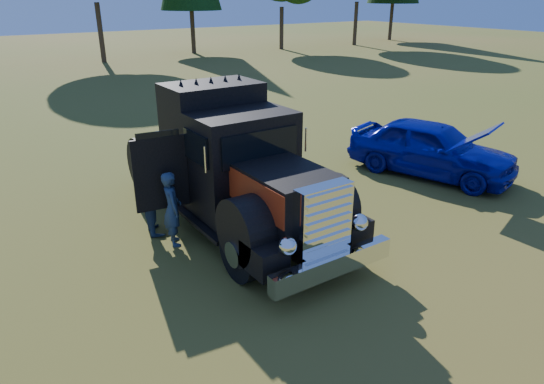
{
  "coord_description": "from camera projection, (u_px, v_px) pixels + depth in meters",
  "views": [
    {
      "loc": [
        -6.19,
        -7.49,
        4.82
      ],
      "look_at": [
        -1.11,
        0.07,
        1.05
      ],
      "focal_mm": 32.0,
      "sensor_mm": 36.0,
      "label": 1
    }
  ],
  "objects": [
    {
      "name": "diamond_t_truck",
      "position": [
        233.0,
        169.0,
        10.44
      ],
      "size": [
        3.38,
        7.16,
        3.0
      ],
      "color": "black",
      "rests_on": "ground"
    },
    {
      "name": "ground",
      "position": [
        315.0,
        226.0,
        10.78
      ],
      "size": [
        120.0,
        120.0,
        0.0
      ],
      "primitive_type": "plane",
      "color": "#405819",
      "rests_on": "ground"
    },
    {
      "name": "spectator_far",
      "position": [
        155.0,
        196.0,
        10.25
      ],
      "size": [
        0.76,
        0.9,
        1.66
      ],
      "primitive_type": "imported",
      "rotation": [
        0.0,
        0.0,
        1.39
      ],
      "color": "#20344C",
      "rests_on": "ground"
    },
    {
      "name": "hotrod_coupe",
      "position": [
        431.0,
        148.0,
        13.53
      ],
      "size": [
        3.16,
        4.91,
        1.89
      ],
      "color": "#073199",
      "rests_on": "ground"
    },
    {
      "name": "spectator_near",
      "position": [
        172.0,
        209.0,
        9.75
      ],
      "size": [
        0.49,
        0.64,
        1.56
      ],
      "primitive_type": "imported",
      "rotation": [
        0.0,
        0.0,
        1.35
      ],
      "color": "#1E2047",
      "rests_on": "ground"
    }
  ]
}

